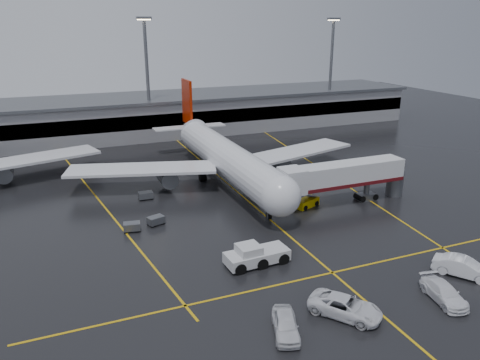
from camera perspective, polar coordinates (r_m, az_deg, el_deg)
name	(u,v)px	position (r m, az deg, el deg)	size (l,w,h in m)	color
ground	(248,201)	(66.71, 0.94, -2.54)	(220.00, 220.00, 0.00)	black
apron_line_centre	(248,201)	(66.71, 0.94, -2.53)	(0.25, 90.00, 0.02)	gold
apron_line_stop	(332,273)	(49.18, 11.26, -11.08)	(60.00, 0.25, 0.02)	gold
apron_line_left	(96,196)	(71.49, -17.26, -1.93)	(0.25, 70.00, 0.02)	gold
apron_line_right	(319,168)	(83.07, 9.68, 1.51)	(0.25, 70.00, 0.02)	gold
terminal	(166,114)	(109.72, -9.03, 8.02)	(122.00, 19.00, 8.60)	gray
light_mast_mid	(147,72)	(101.52, -11.32, 12.85)	(3.00, 1.20, 25.45)	#595B60
light_mast_right	(331,65)	(118.71, 11.11, 13.65)	(3.00, 1.20, 25.45)	#595B60
main_airliner	(224,155)	(73.95, -2.00, 3.02)	(48.80, 45.60, 14.10)	silver
jet_bridge	(343,177)	(65.96, 12.57, 0.37)	(19.90, 3.40, 6.05)	silver
pushback_tractor	(255,256)	(49.44, 1.88, -9.27)	(6.91, 3.23, 2.42)	silver
belt_loader	(307,202)	(65.10, 8.20, -2.75)	(4.00, 2.77, 2.34)	#C8A705
service_van_a	(345,307)	(42.60, 12.79, -14.91)	(2.91, 6.32, 1.76)	white
service_van_b	(444,293)	(47.43, 23.74, -12.54)	(2.22, 5.45, 1.58)	white
service_van_c	(464,267)	(52.32, 25.76, -9.62)	(2.04, 5.84, 1.92)	white
service_van_d	(286,325)	(39.78, 5.62, -17.24)	(1.98, 4.93, 1.68)	silver
baggage_cart_a	(156,220)	(59.62, -10.29, -4.86)	(2.31, 1.88, 1.12)	#595B60
baggage_cart_b	(132,226)	(58.42, -13.12, -5.57)	(2.17, 1.59, 1.12)	#595B60
baggage_cart_c	(146,195)	(68.36, -11.50, -1.84)	(2.02, 1.34, 1.12)	#595B60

